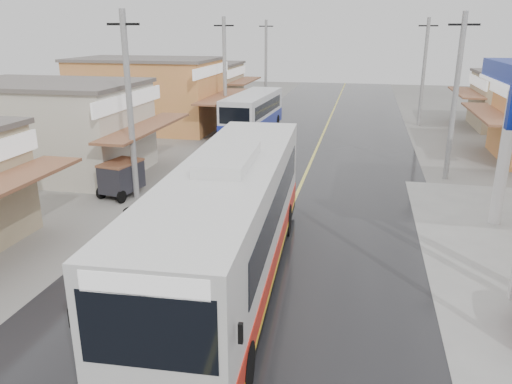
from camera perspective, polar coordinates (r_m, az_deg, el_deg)
ground at (r=13.17m, az=-1.99°, el=-15.22°), size 120.00×120.00×0.00m
road at (r=26.78m, az=5.86°, el=2.46°), size 12.00×90.00×0.02m
centre_line at (r=26.78m, az=5.87°, el=2.48°), size 0.15×90.00×0.01m
shopfronts_left at (r=33.48m, az=-16.25°, el=5.01°), size 11.00×44.00×5.20m
utility_poles_left at (r=29.28m, az=-7.66°, el=3.74°), size 1.60×50.00×8.00m
utility_poles_right at (r=26.98m, az=20.79°, el=1.43°), size 1.60×36.00×8.00m
coach_bus at (r=14.28m, az=-2.91°, el=-3.64°), size 3.52×13.01×4.02m
second_bus at (r=35.61m, az=-0.39°, el=9.03°), size 2.77×8.74×2.86m
cyclist at (r=23.45m, az=-3.45°, el=1.93°), size 1.21×2.04×2.07m
tricycle_near at (r=23.19m, az=-15.15°, el=1.72°), size 1.68×2.27×1.60m
tyre_stack at (r=20.41m, az=-13.74°, el=-2.46°), size 0.88×0.88×0.45m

